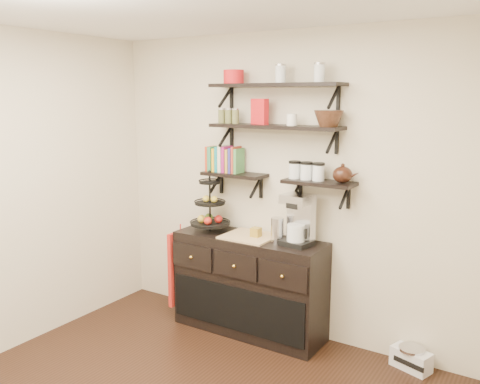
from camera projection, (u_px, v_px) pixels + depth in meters
name	position (u px, v px, depth m)	size (l,w,h in m)	color
back_wall	(281.00, 186.00, 4.56)	(3.50, 0.02, 2.70)	beige
right_wall	(451.00, 283.00, 2.18)	(0.02, 3.50, 2.70)	beige
shelf_top	(275.00, 85.00, 4.28)	(1.20, 0.27, 0.23)	black
shelf_mid	(275.00, 127.00, 4.35)	(1.20, 0.27, 0.23)	black
shelf_low_left	(235.00, 175.00, 4.66)	(0.60, 0.25, 0.23)	black
shelf_low_right	(319.00, 183.00, 4.22)	(0.60, 0.25, 0.23)	black
cookbooks	(227.00, 160.00, 4.68)	(0.36, 0.15, 0.26)	#BB3515
glass_canisters	(306.00, 172.00, 4.27)	(0.32, 0.10, 0.13)	silver
sideboard	(249.00, 284.00, 4.63)	(1.40, 0.50, 0.92)	black
fruit_stand	(211.00, 211.00, 4.74)	(0.37, 0.37, 0.54)	black
candle	(256.00, 232.00, 4.50)	(0.08, 0.08, 0.08)	olive
coffee_maker	(299.00, 220.00, 4.28)	(0.27, 0.26, 0.44)	black
thermal_carafe	(277.00, 230.00, 4.35)	(0.11, 0.11, 0.22)	silver
apron	(180.00, 267.00, 4.92)	(0.04, 0.31, 0.72)	maroon
radio	(411.00, 358.00, 4.03)	(0.34, 0.26, 0.18)	silver
recipe_box	(260.00, 112.00, 4.40)	(0.16, 0.06, 0.22)	red
walnut_bowl	(329.00, 119.00, 4.07)	(0.24, 0.24, 0.13)	black
ramekins	(292.00, 120.00, 4.25)	(0.09, 0.09, 0.10)	white
teapot	(343.00, 173.00, 4.10)	(0.21, 0.16, 0.16)	black
red_pot	(234.00, 77.00, 4.49)	(0.18, 0.18, 0.12)	red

